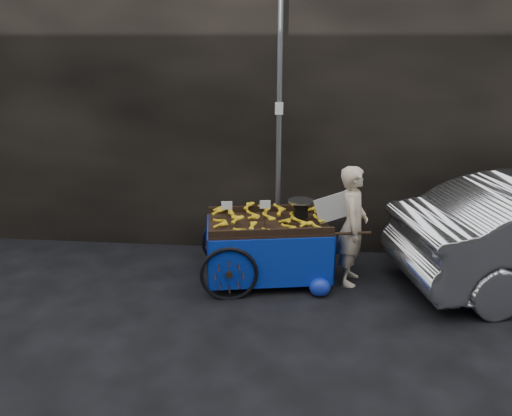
# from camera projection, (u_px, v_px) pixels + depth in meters

# --- Properties ---
(ground) EXTENTS (80.00, 80.00, 0.00)m
(ground) POSITION_uv_depth(u_px,v_px,m) (251.00, 293.00, 6.97)
(ground) COLOR black
(ground) RESTS_ON ground
(building_wall) EXTENTS (13.50, 2.00, 5.00)m
(building_wall) POSITION_uv_depth(u_px,v_px,m) (289.00, 92.00, 8.58)
(building_wall) COLOR black
(building_wall) RESTS_ON ground
(street_pole) EXTENTS (0.12, 0.10, 4.00)m
(street_pole) POSITION_uv_depth(u_px,v_px,m) (279.00, 134.00, 7.52)
(street_pole) COLOR slate
(street_pole) RESTS_ON ground
(banana_cart) EXTENTS (2.51, 1.46, 1.28)m
(banana_cart) POSITION_uv_depth(u_px,v_px,m) (264.00, 229.00, 7.15)
(banana_cart) COLOR black
(banana_cart) RESTS_ON ground
(vendor) EXTENTS (0.83, 0.69, 1.73)m
(vendor) POSITION_uv_depth(u_px,v_px,m) (352.00, 226.00, 7.04)
(vendor) COLOR beige
(vendor) RESTS_ON ground
(plastic_bag) EXTENTS (0.29, 0.24, 0.26)m
(plastic_bag) POSITION_uv_depth(u_px,v_px,m) (320.00, 287.00, 6.85)
(plastic_bag) COLOR #162CAB
(plastic_bag) RESTS_ON ground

